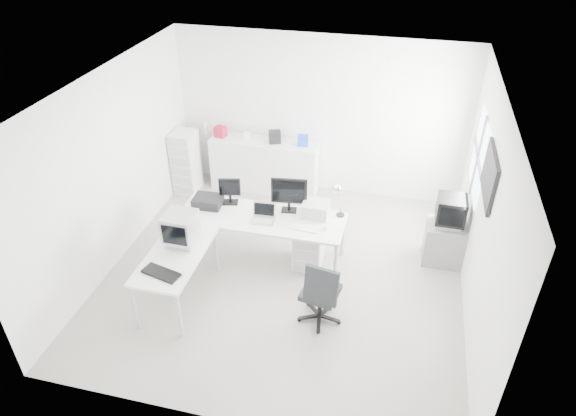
% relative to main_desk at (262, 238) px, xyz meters
% --- Properties ---
extents(floor, '(5.00, 5.00, 0.01)m').
position_rel_main_desk_xyz_m(floor, '(0.41, -0.26, -0.38)').
color(floor, beige).
rests_on(floor, ground).
extents(ceiling, '(5.00, 5.00, 0.01)m').
position_rel_main_desk_xyz_m(ceiling, '(0.41, -0.26, 2.42)').
color(ceiling, white).
rests_on(ceiling, back_wall).
extents(back_wall, '(5.00, 0.02, 2.80)m').
position_rel_main_desk_xyz_m(back_wall, '(0.41, 2.24, 1.02)').
color(back_wall, white).
rests_on(back_wall, floor).
extents(left_wall, '(0.02, 5.00, 2.80)m').
position_rel_main_desk_xyz_m(left_wall, '(-2.09, -0.26, 1.02)').
color(left_wall, white).
rests_on(left_wall, floor).
extents(right_wall, '(0.02, 5.00, 2.80)m').
position_rel_main_desk_xyz_m(right_wall, '(2.91, -0.26, 1.02)').
color(right_wall, white).
rests_on(right_wall, floor).
extents(window, '(0.02, 1.20, 1.10)m').
position_rel_main_desk_xyz_m(window, '(2.89, 0.94, 1.23)').
color(window, white).
rests_on(window, right_wall).
extents(wall_picture, '(0.04, 0.90, 0.60)m').
position_rel_main_desk_xyz_m(wall_picture, '(2.88, -0.16, 1.52)').
color(wall_picture, black).
rests_on(wall_picture, right_wall).
extents(main_desk, '(2.40, 0.80, 0.75)m').
position_rel_main_desk_xyz_m(main_desk, '(0.00, 0.00, 0.00)').
color(main_desk, white).
rests_on(main_desk, floor).
extents(side_desk, '(0.70, 1.40, 0.75)m').
position_rel_main_desk_xyz_m(side_desk, '(-0.85, -1.10, 0.00)').
color(side_desk, white).
rests_on(side_desk, floor).
extents(drawer_pedestal, '(0.40, 0.50, 0.60)m').
position_rel_main_desk_xyz_m(drawer_pedestal, '(0.70, 0.05, -0.08)').
color(drawer_pedestal, white).
rests_on(drawer_pedestal, floor).
extents(inkjet_printer, '(0.42, 0.34, 0.15)m').
position_rel_main_desk_xyz_m(inkjet_printer, '(-0.85, 0.10, 0.45)').
color(inkjet_printer, black).
rests_on(inkjet_printer, main_desk).
extents(lcd_monitor_small, '(0.35, 0.25, 0.40)m').
position_rel_main_desk_xyz_m(lcd_monitor_small, '(-0.55, 0.25, 0.57)').
color(lcd_monitor_small, black).
rests_on(lcd_monitor_small, main_desk).
extents(lcd_monitor_large, '(0.54, 0.27, 0.54)m').
position_rel_main_desk_xyz_m(lcd_monitor_large, '(0.35, 0.25, 0.64)').
color(lcd_monitor_large, black).
rests_on(lcd_monitor_large, main_desk).
extents(laptop, '(0.32, 0.33, 0.20)m').
position_rel_main_desk_xyz_m(laptop, '(0.05, -0.10, 0.48)').
color(laptop, '#B7B7BA').
rests_on(laptop, main_desk).
extents(white_keyboard, '(0.43, 0.16, 0.02)m').
position_rel_main_desk_xyz_m(white_keyboard, '(0.65, -0.15, 0.38)').
color(white_keyboard, white).
rests_on(white_keyboard, main_desk).
extents(white_mouse, '(0.06, 0.06, 0.06)m').
position_rel_main_desk_xyz_m(white_mouse, '(0.95, -0.10, 0.41)').
color(white_mouse, white).
rests_on(white_mouse, main_desk).
extents(laser_printer, '(0.38, 0.32, 0.21)m').
position_rel_main_desk_xyz_m(laser_printer, '(0.75, 0.22, 0.48)').
color(laser_printer, '#B5B5B5').
rests_on(laser_printer, main_desk).
extents(desk_lamp, '(0.19, 0.19, 0.50)m').
position_rel_main_desk_xyz_m(desk_lamp, '(1.10, 0.30, 0.62)').
color(desk_lamp, silver).
rests_on(desk_lamp, main_desk).
extents(crt_monitor, '(0.43, 0.43, 0.49)m').
position_rel_main_desk_xyz_m(crt_monitor, '(-0.85, -0.85, 0.62)').
color(crt_monitor, '#B7B7BA').
rests_on(crt_monitor, side_desk).
extents(black_keyboard, '(0.52, 0.31, 0.03)m').
position_rel_main_desk_xyz_m(black_keyboard, '(-0.85, -1.50, 0.39)').
color(black_keyboard, black).
rests_on(black_keyboard, side_desk).
extents(office_chair, '(0.67, 0.67, 1.00)m').
position_rel_main_desk_xyz_m(office_chair, '(1.07, -1.04, 0.12)').
color(office_chair, '#282A2E').
rests_on(office_chair, floor).
extents(tv_cabinet, '(0.58, 0.48, 0.64)m').
position_rel_main_desk_xyz_m(tv_cabinet, '(2.63, 0.59, -0.06)').
color(tv_cabinet, gray).
rests_on(tv_cabinet, floor).
extents(crt_tv, '(0.50, 0.48, 0.45)m').
position_rel_main_desk_xyz_m(crt_tv, '(2.63, 0.59, 0.49)').
color(crt_tv, black).
rests_on(crt_tv, tv_cabinet).
extents(sideboard, '(1.92, 0.48, 0.96)m').
position_rel_main_desk_xyz_m(sideboard, '(-0.52, 1.98, 0.11)').
color(sideboard, white).
rests_on(sideboard, floor).
extents(clutter_box_a, '(0.21, 0.19, 0.18)m').
position_rel_main_desk_xyz_m(clutter_box_a, '(-1.32, 1.98, 0.68)').
color(clutter_box_a, '#B4192E').
rests_on(clutter_box_a, sideboard).
extents(clutter_box_b, '(0.13, 0.12, 0.12)m').
position_rel_main_desk_xyz_m(clutter_box_b, '(-0.82, 1.98, 0.65)').
color(clutter_box_b, white).
rests_on(clutter_box_b, sideboard).
extents(clutter_box_c, '(0.25, 0.24, 0.20)m').
position_rel_main_desk_xyz_m(clutter_box_c, '(-0.32, 1.98, 0.69)').
color(clutter_box_c, black).
rests_on(clutter_box_c, sideboard).
extents(clutter_box_d, '(0.20, 0.18, 0.18)m').
position_rel_main_desk_xyz_m(clutter_box_d, '(0.18, 1.98, 0.67)').
color(clutter_box_d, blue).
rests_on(clutter_box_d, sideboard).
extents(clutter_bottle, '(0.07, 0.07, 0.22)m').
position_rel_main_desk_xyz_m(clutter_bottle, '(-1.62, 2.02, 0.70)').
color(clutter_bottle, white).
rests_on(clutter_bottle, sideboard).
extents(filing_cabinet, '(0.40, 0.47, 1.14)m').
position_rel_main_desk_xyz_m(filing_cabinet, '(-1.87, 1.61, 0.19)').
color(filing_cabinet, white).
rests_on(filing_cabinet, floor).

